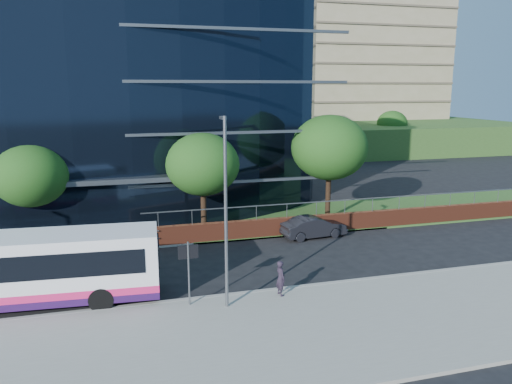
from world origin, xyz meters
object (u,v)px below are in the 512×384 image
object	(u,v)px
tree_dist_e	(291,125)
streetlight_east	(226,208)
street_sign	(188,260)
tree_far_b	(31,176)
tree_dist_f	(392,124)
city_bus	(23,270)
tree_far_c	(203,165)
parked_car	(314,227)
tree_far_d	(329,148)
pedestrian	(281,278)

from	to	relation	value
tree_dist_e	streetlight_east	xyz separation A→B (m)	(-18.00, -42.17, -0.10)
street_sign	streetlight_east	bearing A→B (deg)	-21.36
tree_far_b	tree_dist_f	xyz separation A→B (m)	(43.00, 32.50, 0.00)
tree_far_b	streetlight_east	size ratio (longest dim) A/B	0.76
tree_dist_e	city_bus	size ratio (longest dim) A/B	0.55
tree_far_c	parked_car	xyz separation A→B (m)	(6.52, -2.50, -3.86)
tree_far_b	parked_car	size ratio (longest dim) A/B	1.47
tree_dist_e	tree_dist_f	world-z (taller)	tree_dist_e
street_sign	tree_far_b	size ratio (longest dim) A/B	0.46
tree_dist_e	streetlight_east	size ratio (longest dim) A/B	0.81
street_sign	tree_far_d	size ratio (longest dim) A/B	0.38
tree_far_b	tree_dist_e	xyz separation A→B (m)	(27.00, 30.50, 0.33)
tree_dist_e	streetlight_east	distance (m)	45.85
streetlight_east	city_bus	size ratio (longest dim) A/B	0.68
tree_dist_f	parked_car	bearing A→B (deg)	-126.72
tree_far_c	tree_dist_f	xyz separation A→B (m)	(33.00, 33.00, -0.33)
tree_far_b	pedestrian	xyz separation A→B (m)	(11.55, -11.20, -3.26)
city_bus	parked_car	size ratio (longest dim) A/B	2.86
tree_far_c	tree_far_d	size ratio (longest dim) A/B	0.87
street_sign	streetlight_east	distance (m)	2.80
tree_dist_e	city_bus	distance (m)	47.53
tree_far_d	tree_dist_f	world-z (taller)	tree_far_d
tree_far_d	tree_dist_f	size ratio (longest dim) A/B	1.23
tree_far_c	city_bus	size ratio (longest dim) A/B	0.55
street_sign	tree_far_b	world-z (taller)	tree_far_b
tree_dist_f	parked_car	world-z (taller)	tree_dist_f
tree_dist_f	street_sign	bearing A→B (deg)	-129.16
tree_far_b	parked_car	world-z (taller)	tree_far_b
tree_far_b	streetlight_east	world-z (taller)	streetlight_east
tree_far_d	streetlight_east	size ratio (longest dim) A/B	0.93
streetlight_east	tree_far_d	bearing A→B (deg)	50.60
tree_dist_f	city_bus	bearing A→B (deg)	-135.51
tree_far_d	tree_dist_e	bearing A→B (deg)	75.07
streetlight_east	pedestrian	size ratio (longest dim) A/B	5.01
parked_car	tree_dist_f	bearing A→B (deg)	-42.29
tree_dist_f	pedestrian	world-z (taller)	tree_dist_f
street_sign	tree_far_c	world-z (taller)	tree_far_c
tree_far_b	city_bus	size ratio (longest dim) A/B	0.51
parked_car	tree_far_c	bearing A→B (deg)	63.45
tree_far_b	tree_dist_e	bearing A→B (deg)	48.48
city_bus	tree_far_b	bearing A→B (deg)	98.79
tree_dist_e	tree_dist_f	xyz separation A→B (m)	(16.00, 2.00, -0.33)
tree_far_d	streetlight_east	world-z (taller)	streetlight_east
parked_car	pedestrian	bearing A→B (deg)	143.22
tree_far_c	parked_car	world-z (taller)	tree_far_c
tree_dist_e	tree_far_c	bearing A→B (deg)	-118.74
streetlight_east	parked_car	bearing A→B (deg)	49.07
tree_dist_e	streetlight_east	bearing A→B (deg)	-113.11
tree_dist_e	street_sign	bearing A→B (deg)	-115.12
tree_far_d	city_bus	bearing A→B (deg)	-152.49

